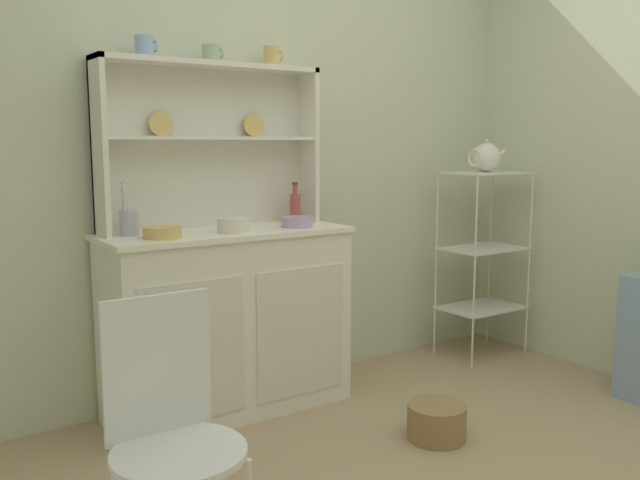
% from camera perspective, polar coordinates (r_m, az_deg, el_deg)
% --- Properties ---
extents(wall_back, '(3.84, 0.05, 2.50)m').
position_cam_1_polar(wall_back, '(3.48, -4.75, 8.05)').
color(wall_back, beige).
rests_on(wall_back, ground).
extents(hutch_cabinet, '(1.15, 0.45, 0.86)m').
position_cam_1_polar(hutch_cabinet, '(3.19, -7.77, -6.66)').
color(hutch_cabinet, white).
rests_on(hutch_cabinet, ground).
extents(hutch_shelf_unit, '(1.08, 0.18, 0.77)m').
position_cam_1_polar(hutch_shelf_unit, '(3.24, -9.39, 8.91)').
color(hutch_shelf_unit, silver).
rests_on(hutch_shelf_unit, hutch_cabinet).
extents(bakers_rack, '(0.48, 0.32, 1.09)m').
position_cam_1_polar(bakers_rack, '(4.06, 13.68, -0.17)').
color(bakers_rack, silver).
rests_on(bakers_rack, ground).
extents(wire_chair, '(0.36, 0.36, 0.85)m').
position_cam_1_polar(wire_chair, '(1.91, -12.59, -14.77)').
color(wire_chair, white).
rests_on(wire_chair, ground).
extents(floor_basket, '(0.25, 0.25, 0.15)m').
position_cam_1_polar(floor_basket, '(3.02, 9.85, -14.93)').
color(floor_basket, '#93754C').
rests_on(floor_basket, ground).
extents(cup_sky_0, '(0.09, 0.08, 0.09)m').
position_cam_1_polar(cup_sky_0, '(3.11, -14.65, 15.58)').
color(cup_sky_0, '#8EB2D1').
rests_on(cup_sky_0, hutch_shelf_unit).
extents(cup_sage_1, '(0.10, 0.08, 0.08)m').
position_cam_1_polar(cup_sage_1, '(3.23, -9.20, 15.34)').
color(cup_sage_1, '#9EB78E').
rests_on(cup_sage_1, hutch_shelf_unit).
extents(cup_gold_2, '(0.09, 0.08, 0.09)m').
position_cam_1_polar(cup_gold_2, '(3.37, -4.10, 15.26)').
color(cup_gold_2, '#DBB760').
rests_on(cup_gold_2, hutch_shelf_unit).
extents(bowl_mixing_large, '(0.16, 0.16, 0.05)m').
position_cam_1_polar(bowl_mixing_large, '(2.91, -13.22, 0.64)').
color(bowl_mixing_large, '#DBB760').
rests_on(bowl_mixing_large, hutch_cabinet).
extents(bowl_floral_medium, '(0.15, 0.15, 0.06)m').
position_cam_1_polar(bowl_floral_medium, '(3.05, -7.31, 1.26)').
color(bowl_floral_medium, silver).
rests_on(bowl_floral_medium, hutch_cabinet).
extents(bowl_cream_small, '(0.15, 0.15, 0.05)m').
position_cam_1_polar(bowl_cream_small, '(3.21, -1.95, 1.54)').
color(bowl_cream_small, '#B79ECC').
rests_on(bowl_cream_small, hutch_cabinet).
extents(jam_bottle, '(0.06, 0.06, 0.20)m').
position_cam_1_polar(jam_bottle, '(3.39, -2.12, 2.84)').
color(jam_bottle, '#B74C47').
rests_on(jam_bottle, hutch_cabinet).
extents(utensil_jar, '(0.08, 0.08, 0.25)m').
position_cam_1_polar(utensil_jar, '(3.02, -15.88, 1.48)').
color(utensil_jar, '#B2B7C6').
rests_on(utensil_jar, hutch_cabinet).
extents(porcelain_teapot, '(0.26, 0.17, 0.19)m').
position_cam_1_polar(porcelain_teapot, '(4.02, 13.90, 6.81)').
color(porcelain_teapot, white).
rests_on(porcelain_teapot, bakers_rack).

